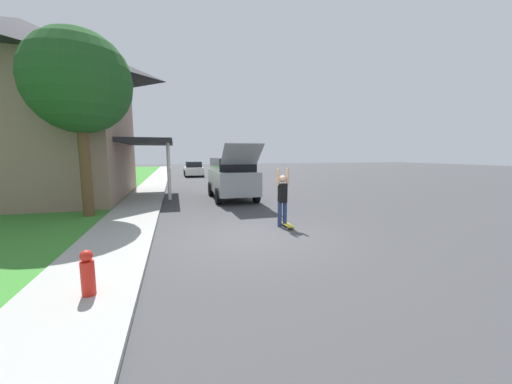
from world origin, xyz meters
TOP-DOWN VIEW (x-y plane):
  - ground_plane at (0.00, 0.00)m, footprint 120.00×120.00m
  - lawn at (-8.00, 6.00)m, footprint 10.00×80.00m
  - sidewalk at (-3.60, 6.00)m, footprint 1.80×80.00m
  - house at (-8.55, 8.72)m, footprint 10.85×8.74m
  - lawn_tree_near at (-5.06, 3.77)m, footprint 3.38×3.38m
  - suv_parked at (0.66, 6.67)m, footprint 2.02×5.10m
  - car_down_street at (-0.23, 22.87)m, footprint 1.90×4.54m
  - skateboarder at (1.10, 0.77)m, footprint 0.41×0.21m
  - skateboard at (1.21, 0.62)m, footprint 0.21×0.77m
  - fire_hydrant at (-3.41, -2.70)m, footprint 0.20×0.20m

SIDE VIEW (x-z plane):
  - ground_plane at x=0.00m, z-range 0.00..0.00m
  - lawn at x=-8.00m, z-range 0.00..0.08m
  - sidewalk at x=-3.60m, z-range 0.00..0.10m
  - skateboard at x=1.21m, z-range 0.03..0.13m
  - fire_hydrant at x=-3.41m, z-range 0.09..0.80m
  - car_down_street at x=-0.23m, z-range -0.03..1.46m
  - skateboarder at x=1.10m, z-range 0.02..1.85m
  - suv_parked at x=0.66m, z-range -0.21..2.48m
  - house at x=-8.55m, z-range 0.24..8.48m
  - lawn_tree_near at x=-5.06m, z-range 1.48..7.74m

